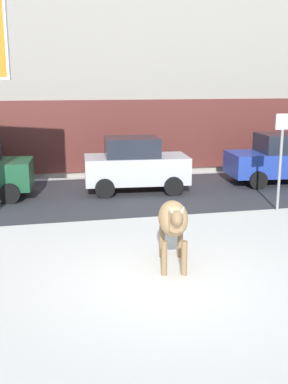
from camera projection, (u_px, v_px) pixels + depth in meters
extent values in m
plane|color=silver|center=(171.00, 287.00, 8.57)|extent=(120.00, 120.00, 0.00)
cube|color=#333338|center=(111.00, 195.00, 15.53)|extent=(60.00, 5.60, 0.01)
cube|color=gray|center=(87.00, 15.00, 19.99)|extent=(44.00, 6.00, 13.00)
cube|color=#5B2823|center=(98.00, 136.00, 18.23)|extent=(43.12, 0.10, 2.80)
ellipsoid|color=tan|center=(173.00, 218.00, 9.36)|extent=(0.88, 1.50, 0.64)
cylinder|color=olive|center=(184.00, 258.00, 9.04)|extent=(0.12, 0.12, 0.70)
cylinder|color=olive|center=(164.00, 258.00, 9.03)|extent=(0.12, 0.12, 0.70)
cylinder|color=olive|center=(180.00, 241.00, 9.99)|extent=(0.12, 0.12, 0.70)
cylinder|color=olive|center=(162.00, 241.00, 9.99)|extent=(0.12, 0.12, 0.70)
cylinder|color=tan|center=(176.00, 220.00, 8.58)|extent=(0.36, 0.52, 0.44)
ellipsoid|color=olive|center=(177.00, 218.00, 8.35)|extent=(0.33, 0.48, 0.28)
cone|color=beige|center=(183.00, 209.00, 8.35)|extent=(0.12, 0.08, 0.15)
cone|color=beige|center=(171.00, 209.00, 8.35)|extent=(0.12, 0.08, 0.15)
cylinder|color=olive|center=(171.00, 220.00, 10.06)|extent=(0.06, 0.06, 0.60)
ellipsoid|color=beige|center=(172.00, 229.00, 9.60)|extent=(0.29, 0.32, 0.20)
cylinder|color=black|center=(17.00, 182.00, 16.01)|extent=(0.66, 0.27, 0.64)
cylinder|color=black|center=(10.00, 193.00, 14.37)|extent=(0.66, 0.27, 0.64)
cube|color=#B7BABF|center=(136.00, 169.00, 15.93)|extent=(3.62, 1.97, 0.90)
cube|color=#1E232D|center=(132.00, 147.00, 15.73)|extent=(1.91, 1.63, 0.64)
cylinder|color=black|center=(164.00, 176.00, 17.01)|extent=(0.66, 0.27, 0.64)
cylinder|color=black|center=(174.00, 186.00, 15.37)|extent=(0.66, 0.27, 0.64)
cylinder|color=black|center=(102.00, 178.00, 16.70)|extent=(0.66, 0.27, 0.64)
cylinder|color=black|center=(105.00, 188.00, 15.06)|extent=(0.66, 0.27, 0.64)
cube|color=#233D9E|center=(285.00, 163.00, 17.23)|extent=(4.32, 2.08, 0.84)
cube|color=#1E232D|center=(286.00, 143.00, 17.06)|extent=(2.11, 1.70, 0.68)
cylinder|color=black|center=(241.00, 171.00, 17.99)|extent=(0.66, 0.27, 0.64)
cylinder|color=black|center=(258.00, 180.00, 16.30)|extent=(0.66, 0.27, 0.64)
cylinder|color=gray|center=(280.00, 170.00, 13.38)|extent=(0.08, 0.08, 2.40)
cube|color=silver|center=(283.00, 122.00, 13.06)|extent=(0.44, 0.04, 0.44)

